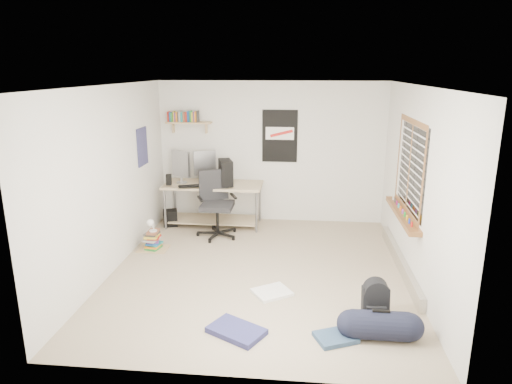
# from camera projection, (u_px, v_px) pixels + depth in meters

# --- Properties ---
(floor) EXTENTS (4.00, 4.50, 0.01)m
(floor) POSITION_uv_depth(u_px,v_px,m) (259.00, 271.00, 6.29)
(floor) COLOR gray
(floor) RESTS_ON ground
(ceiling) EXTENTS (4.00, 4.50, 0.01)m
(ceiling) POSITION_uv_depth(u_px,v_px,m) (260.00, 85.00, 5.63)
(ceiling) COLOR white
(ceiling) RESTS_ON ground
(back_wall) EXTENTS (4.00, 0.01, 2.50)m
(back_wall) POSITION_uv_depth(u_px,v_px,m) (271.00, 153.00, 8.13)
(back_wall) COLOR silver
(back_wall) RESTS_ON ground
(left_wall) EXTENTS (0.01, 4.50, 2.50)m
(left_wall) POSITION_uv_depth(u_px,v_px,m) (112.00, 180.00, 6.16)
(left_wall) COLOR silver
(left_wall) RESTS_ON ground
(right_wall) EXTENTS (0.01, 4.50, 2.50)m
(right_wall) POSITION_uv_depth(u_px,v_px,m) (417.00, 187.00, 5.77)
(right_wall) COLOR silver
(right_wall) RESTS_ON ground
(desk) EXTENTS (1.86, 1.37, 0.78)m
(desk) POSITION_uv_depth(u_px,v_px,m) (214.00, 205.00, 8.06)
(desk) COLOR #D0B590
(desk) RESTS_ON floor
(monitor_left) EXTENTS (0.40, 0.32, 0.46)m
(monitor_left) POSITION_uv_depth(u_px,v_px,m) (181.00, 169.00, 7.95)
(monitor_left) COLOR #A9A8AD
(monitor_left) RESTS_ON desk
(monitor_right) EXTENTS (0.40, 0.25, 0.43)m
(monitor_right) POSITION_uv_depth(u_px,v_px,m) (205.00, 168.00, 8.06)
(monitor_right) COLOR #ABABB0
(monitor_right) RESTS_ON desk
(pc_tower) EXTENTS (0.32, 0.45, 0.43)m
(pc_tower) POSITION_uv_depth(u_px,v_px,m) (226.00, 172.00, 7.76)
(pc_tower) COLOR black
(pc_tower) RESTS_ON desk
(keyboard) EXTENTS (0.40, 0.27, 0.02)m
(keyboard) POSITION_uv_depth(u_px,v_px,m) (190.00, 186.00, 7.68)
(keyboard) COLOR black
(keyboard) RESTS_ON desk
(speaker_left) EXTENTS (0.10, 0.10, 0.18)m
(speaker_left) POSITION_uv_depth(u_px,v_px,m) (169.00, 180.00, 7.78)
(speaker_left) COLOR black
(speaker_left) RESTS_ON desk
(speaker_right) EXTENTS (0.09, 0.09, 0.18)m
(speaker_right) POSITION_uv_depth(u_px,v_px,m) (221.00, 177.00, 8.00)
(speaker_right) COLOR black
(speaker_right) RESTS_ON desk
(office_chair) EXTENTS (0.94, 0.94, 1.09)m
(office_chair) POSITION_uv_depth(u_px,v_px,m) (217.00, 208.00, 7.48)
(office_chair) COLOR black
(office_chair) RESTS_ON floor
(wall_shelf) EXTENTS (0.80, 0.22, 0.24)m
(wall_shelf) POSITION_uv_depth(u_px,v_px,m) (189.00, 123.00, 8.02)
(wall_shelf) COLOR tan
(wall_shelf) RESTS_ON back_wall
(poster_back_wall) EXTENTS (0.62, 0.03, 0.92)m
(poster_back_wall) POSITION_uv_depth(u_px,v_px,m) (280.00, 136.00, 8.01)
(poster_back_wall) COLOR black
(poster_back_wall) RESTS_ON back_wall
(poster_left_wall) EXTENTS (0.02, 0.42, 0.60)m
(poster_left_wall) POSITION_uv_depth(u_px,v_px,m) (142.00, 147.00, 7.24)
(poster_left_wall) COLOR navy
(poster_left_wall) RESTS_ON left_wall
(window) EXTENTS (0.10, 1.50, 1.26)m
(window) POSITION_uv_depth(u_px,v_px,m) (409.00, 167.00, 6.01)
(window) COLOR brown
(window) RESTS_ON right_wall
(baseboard_heater) EXTENTS (0.08, 2.50, 0.18)m
(baseboard_heater) POSITION_uv_depth(u_px,v_px,m) (400.00, 262.00, 6.37)
(baseboard_heater) COLOR #B7B2A8
(baseboard_heater) RESTS_ON floor
(backpack) EXTENTS (0.29, 0.23, 0.38)m
(backpack) POSITION_uv_depth(u_px,v_px,m) (375.00, 304.00, 5.01)
(backpack) COLOR black
(backpack) RESTS_ON floor
(duffel_bag) EXTENTS (0.30, 0.30, 0.59)m
(duffel_bag) POSITION_uv_depth(u_px,v_px,m) (380.00, 326.00, 4.69)
(duffel_bag) COLOR black
(duffel_bag) RESTS_ON floor
(tshirt) EXTENTS (0.56, 0.54, 0.04)m
(tshirt) POSITION_uv_depth(u_px,v_px,m) (272.00, 292.00, 5.65)
(tshirt) COLOR silver
(tshirt) RESTS_ON floor
(jeans_a) EXTENTS (0.68, 0.60, 0.06)m
(jeans_a) POSITION_uv_depth(u_px,v_px,m) (236.00, 331.00, 4.81)
(jeans_a) COLOR navy
(jeans_a) RESTS_ON floor
(jeans_b) EXTENTS (0.49, 0.44, 0.05)m
(jeans_b) POSITION_uv_depth(u_px,v_px,m) (336.00, 337.00, 4.70)
(jeans_b) COLOR navy
(jeans_b) RESTS_ON floor
(book_stack) EXTENTS (0.54, 0.49, 0.30)m
(book_stack) POSITION_uv_depth(u_px,v_px,m) (153.00, 240.00, 7.02)
(book_stack) COLOR olive
(book_stack) RESTS_ON floor
(desk_lamp) EXTENTS (0.15, 0.21, 0.20)m
(desk_lamp) POSITION_uv_depth(u_px,v_px,m) (153.00, 226.00, 6.93)
(desk_lamp) COLOR silver
(desk_lamp) RESTS_ON book_stack
(subwoofer) EXTENTS (0.31, 0.31, 0.27)m
(subwoofer) POSITION_uv_depth(u_px,v_px,m) (170.00, 218.00, 8.09)
(subwoofer) COLOR black
(subwoofer) RESTS_ON floor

